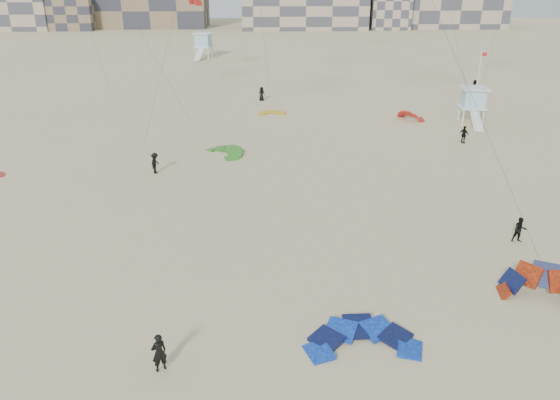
{
  "coord_description": "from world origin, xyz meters",
  "views": [
    {
      "loc": [
        0.4,
        -21.22,
        15.51
      ],
      "look_at": [
        0.99,
        6.0,
        3.74
      ],
      "focal_mm": 35.0,
      "sensor_mm": 36.0,
      "label": 1
    }
  ],
  "objects_px": {
    "kite_ground_orange": "(540,300)",
    "kitesurfer_main": "(159,353)",
    "kite_ground_blue": "(362,344)",
    "lifeguard_tower_near": "(472,106)"
  },
  "relations": [
    {
      "from": "kite_ground_orange",
      "to": "kitesurfer_main",
      "type": "xyz_separation_m",
      "value": [
        -18.21,
        -4.8,
        0.89
      ]
    },
    {
      "from": "kitesurfer_main",
      "to": "lifeguard_tower_near",
      "type": "relative_size",
      "value": 0.33
    },
    {
      "from": "kite_ground_blue",
      "to": "lifeguard_tower_near",
      "type": "height_order",
      "value": "lifeguard_tower_near"
    },
    {
      "from": "kite_ground_blue",
      "to": "kitesurfer_main",
      "type": "distance_m",
      "value": 8.84
    },
    {
      "from": "kite_ground_blue",
      "to": "kitesurfer_main",
      "type": "relative_size",
      "value": 2.69
    },
    {
      "from": "kite_ground_blue",
      "to": "lifeguard_tower_near",
      "type": "distance_m",
      "value": 40.51
    },
    {
      "from": "kite_ground_orange",
      "to": "kitesurfer_main",
      "type": "relative_size",
      "value": 2.38
    },
    {
      "from": "kite_ground_blue",
      "to": "kite_ground_orange",
      "type": "distance_m",
      "value": 10.1
    },
    {
      "from": "kite_ground_orange",
      "to": "kitesurfer_main",
      "type": "distance_m",
      "value": 18.85
    },
    {
      "from": "kite_ground_blue",
      "to": "kitesurfer_main",
      "type": "xyz_separation_m",
      "value": [
        -8.66,
        -1.49,
        0.89
      ]
    }
  ]
}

